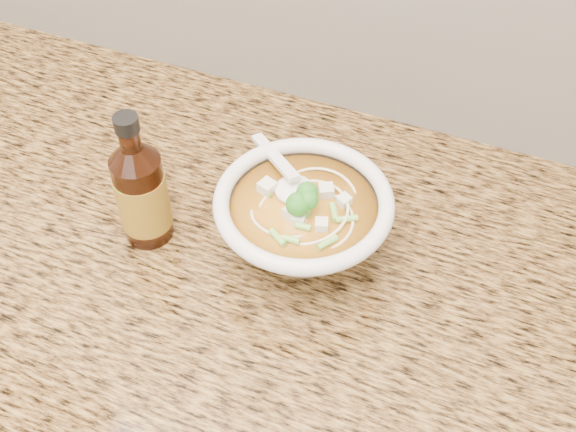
% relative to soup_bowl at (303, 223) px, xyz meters
% --- Properties ---
extents(cabinet, '(4.00, 0.65, 0.86)m').
position_rel_soup_bowl_xyz_m(cabinet, '(-0.18, -0.02, -0.52)').
color(cabinet, '#381A10').
rests_on(cabinet, ground).
extents(counter_slab, '(4.00, 0.68, 0.04)m').
position_rel_soup_bowl_xyz_m(counter_slab, '(-0.18, -0.02, -0.07)').
color(counter_slab, olive).
rests_on(counter_slab, cabinet).
extents(soup_bowl, '(0.22, 0.22, 0.12)m').
position_rel_soup_bowl_xyz_m(soup_bowl, '(0.00, 0.00, 0.00)').
color(soup_bowl, silver).
rests_on(soup_bowl, counter_slab).
extents(hot_sauce_bottle, '(0.09, 0.09, 0.19)m').
position_rel_soup_bowl_xyz_m(hot_sauce_bottle, '(-0.19, -0.05, 0.02)').
color(hot_sauce_bottle, '#351407').
rests_on(hot_sauce_bottle, counter_slab).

